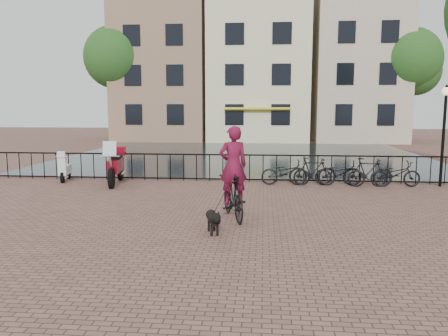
# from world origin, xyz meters

# --- Properties ---
(ground) EXTENTS (100.00, 100.00, 0.00)m
(ground) POSITION_xyz_m (0.00, 0.00, 0.00)
(ground) COLOR brown
(ground) RESTS_ON ground
(canal_water) EXTENTS (20.00, 20.00, 0.00)m
(canal_water) POSITION_xyz_m (0.00, 17.30, 0.00)
(canal_water) COLOR black
(canal_water) RESTS_ON ground
(railing) EXTENTS (20.00, 0.05, 1.02)m
(railing) POSITION_xyz_m (0.00, 8.00, 0.50)
(railing) COLOR black
(railing) RESTS_ON ground
(canal_house_left) EXTENTS (7.50, 9.00, 12.80)m
(canal_house_left) POSITION_xyz_m (-7.50, 30.00, 6.40)
(canal_house_left) COLOR #957357
(canal_house_left) RESTS_ON ground
(canal_house_mid) EXTENTS (8.00, 9.50, 11.80)m
(canal_house_mid) POSITION_xyz_m (0.50, 30.00, 5.90)
(canal_house_mid) COLOR beige
(canal_house_mid) RESTS_ON ground
(canal_house_right) EXTENTS (7.00, 9.00, 13.30)m
(canal_house_right) POSITION_xyz_m (8.50, 30.00, 6.65)
(canal_house_right) COLOR tan
(canal_house_right) RESTS_ON ground
(tree_far_left) EXTENTS (5.04, 5.04, 9.27)m
(tree_far_left) POSITION_xyz_m (-11.00, 27.00, 6.73)
(tree_far_left) COLOR black
(tree_far_left) RESTS_ON ground
(tree_far_right) EXTENTS (4.76, 4.76, 8.76)m
(tree_far_right) POSITION_xyz_m (12.00, 27.00, 6.35)
(tree_far_right) COLOR black
(tree_far_right) RESTS_ON ground
(lamp_post) EXTENTS (0.30, 0.30, 3.45)m
(lamp_post) POSITION_xyz_m (7.20, 7.60, 2.38)
(lamp_post) COLOR black
(lamp_post) RESTS_ON ground
(cyclist) EXTENTS (1.14, 2.05, 2.70)m
(cyclist) POSITION_xyz_m (0.27, 2.48, 1.02)
(cyclist) COLOR black
(cyclist) RESTS_ON ground
(dog) EXTENTS (0.50, 0.89, 0.57)m
(dog) POSITION_xyz_m (-0.07, 1.14, 0.29)
(dog) COLOR black
(dog) RESTS_ON ground
(motorcycle) EXTENTS (0.90, 2.39, 1.67)m
(motorcycle) POSITION_xyz_m (-4.28, 7.03, 0.83)
(motorcycle) COLOR maroon
(motorcycle) RESTS_ON ground
(scooter) EXTENTS (0.65, 1.34, 1.20)m
(scooter) POSITION_xyz_m (-6.44, 7.57, 0.60)
(scooter) COLOR silver
(scooter) RESTS_ON ground
(parked_bike_0) EXTENTS (1.72, 0.61, 0.90)m
(parked_bike_0) POSITION_xyz_m (1.80, 7.40, 0.45)
(parked_bike_0) COLOR black
(parked_bike_0) RESTS_ON ground
(parked_bike_1) EXTENTS (1.69, 0.55, 1.00)m
(parked_bike_1) POSITION_xyz_m (2.75, 7.40, 0.50)
(parked_bike_1) COLOR black
(parked_bike_1) RESTS_ON ground
(parked_bike_2) EXTENTS (1.79, 0.87, 0.90)m
(parked_bike_2) POSITION_xyz_m (3.70, 7.40, 0.45)
(parked_bike_2) COLOR black
(parked_bike_2) RESTS_ON ground
(parked_bike_3) EXTENTS (1.70, 0.63, 1.00)m
(parked_bike_3) POSITION_xyz_m (4.65, 7.40, 0.50)
(parked_bike_3) COLOR black
(parked_bike_3) RESTS_ON ground
(parked_bike_4) EXTENTS (1.74, 0.68, 0.90)m
(parked_bike_4) POSITION_xyz_m (5.60, 7.40, 0.45)
(parked_bike_4) COLOR black
(parked_bike_4) RESTS_ON ground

